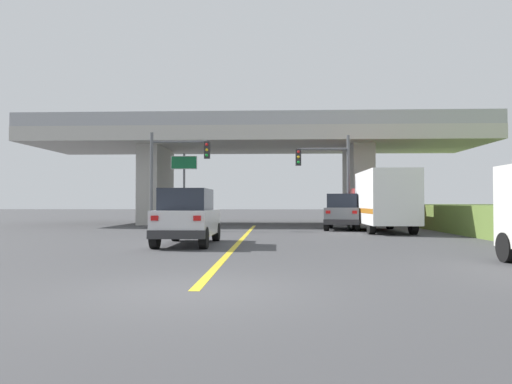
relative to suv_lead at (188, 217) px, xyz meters
The scene contains 9 objects.
ground 17.67m from the suv_lead, 84.23° to the left, with size 160.00×160.00×0.00m, color #424244.
overpass_bridge 18.15m from the suv_lead, 84.23° to the left, with size 31.58×9.02×7.37m.
lane_divider_stripe 3.51m from the suv_lead, 58.14° to the left, with size 0.20×24.06×0.01m, color yellow.
suv_lead is the anchor object (origin of this frame).
suv_crossing 12.56m from the suv_lead, 55.98° to the left, with size 2.65×4.84×2.02m.
box_truck 11.99m from the suv_lead, 42.74° to the left, with size 2.33×7.03×3.14m.
traffic_signal_nearside 12.54m from the suv_lead, 59.15° to the left, with size 3.12×0.36×5.42m.
traffic_signal_farside 10.27m from the suv_lead, 105.56° to the left, with size 3.40×0.36×5.49m.
highway_sign 15.10m from the suv_lead, 101.31° to the left, with size 1.75×0.17×4.81m.
Camera 1 is at (1.40, -8.30, 1.52)m, focal length 34.09 mm.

